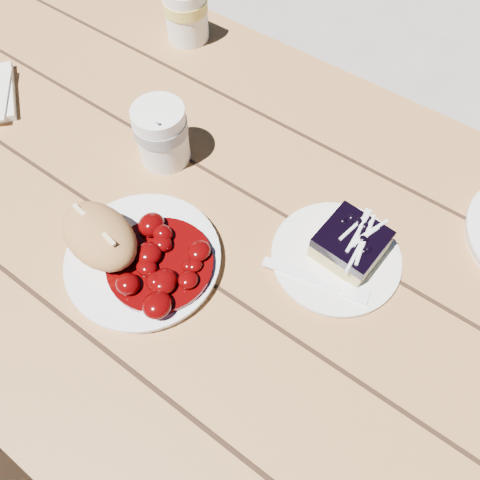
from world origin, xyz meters
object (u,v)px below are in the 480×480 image
Objects in this scene: bread_roll at (99,236)px; coffee_cup at (162,135)px; blueberry_cake at (351,244)px; main_plate at (144,260)px; dessert_plate at (336,257)px; second_cup at (186,14)px; picnic_table at (189,254)px.

bread_roll is 1.25× the size of coffee_cup.
blueberry_cake is 0.88× the size of coffee_cup.
dessert_plate is (0.22, 0.17, -0.00)m from main_plate.
bread_roll is at bearing -140.93° from blueberry_cake.
dessert_plate is at bearing -28.76° from second_cup.
picnic_table is at bearing 103.13° from main_plate.
picnic_table is 15.43× the size of bread_roll.
dessert_plate is at bearing -0.97° from coffee_cup.
picnic_table is 0.33m from blueberry_cake.
dessert_plate is 0.03m from blueberry_cake.
main_plate is 0.21m from coffee_cup.
second_cup is (-0.28, 0.44, 0.04)m from main_plate.
main_plate is 0.30m from blueberry_cake.
picnic_table is at bearing -160.27° from blueberry_cake.
blueberry_cake is at bearing 15.81° from picnic_table.
picnic_table is at bearing -53.16° from second_cup.
second_cup is at bearing 126.84° from picnic_table.
picnic_table is 0.25m from bread_roll.
blueberry_cake is at bearing -26.97° from second_cup.
bread_roll is at bearing -160.02° from main_plate.
coffee_cup is at bearing -57.89° from second_cup.
main_plate is at bearing -58.17° from second_cup.
dessert_plate reaches higher than picnic_table.
dessert_plate is at bearing 13.20° from picnic_table.
main_plate is 0.07m from bread_roll.
bread_roll is at bearing -145.96° from dessert_plate.
bread_roll is 0.51m from second_cup.
dessert_plate is 1.77× the size of coffee_cup.
blueberry_cake reaches higher than dessert_plate.
picnic_table is at bearing -166.80° from dessert_plate.
blueberry_cake is 0.88× the size of second_cup.
blueberry_cake reaches higher than main_plate.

